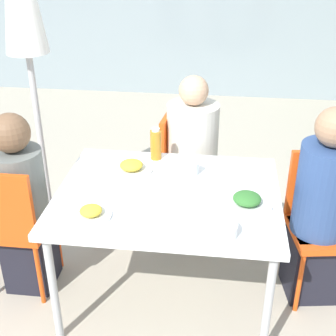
{
  "coord_description": "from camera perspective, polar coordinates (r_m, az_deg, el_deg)",
  "views": [
    {
      "loc": [
        0.27,
        -2.2,
        2.06
      ],
      "look_at": [
        0.0,
        0.0,
        0.88
      ],
      "focal_mm": 50.0,
      "sensor_mm": 36.0,
      "label": 1
    }
  ],
  "objects": [
    {
      "name": "chair_right",
      "position": [
        2.94,
        18.37,
        -5.23
      ],
      "size": [
        0.46,
        0.46,
        0.88
      ],
      "rotation": [
        0.0,
        0.0,
        -2.99
      ],
      "color": "#E54C14",
      "rests_on": "ground"
    },
    {
      "name": "dining_table",
      "position": [
        2.62,
        0.0,
        -4.01
      ],
      "size": [
        1.23,
        0.97,
        0.73
      ],
      "color": "white",
      "rests_on": "ground"
    },
    {
      "name": "plate_1",
      "position": [
        2.79,
        -4.48,
        0.08
      ],
      "size": [
        0.25,
        0.25,
        0.07
      ],
      "color": "white",
      "rests_on": "dining_table"
    },
    {
      "name": "ground_plane",
      "position": [
        3.03,
        0.0,
        -14.93
      ],
      "size": [
        24.0,
        24.0,
        0.0
      ],
      "primitive_type": "plane",
      "color": "#B2A893"
    },
    {
      "name": "person_left",
      "position": [
        2.9,
        -17.29,
        -4.74
      ],
      "size": [
        0.3,
        0.3,
        1.15
      ],
      "rotation": [
        0.0,
        0.0,
        0.01
      ],
      "color": "black",
      "rests_on": "ground"
    },
    {
      "name": "chair_left",
      "position": [
        2.87,
        -18.71,
        -6.09
      ],
      "size": [
        0.4,
        0.4,
        0.88
      ],
      "rotation": [
        0.0,
        0.0,
        0.01
      ],
      "color": "#E54C14",
      "rests_on": "ground"
    },
    {
      "name": "person_far",
      "position": [
        3.31,
        2.92,
        0.75
      ],
      "size": [
        0.36,
        0.36,
        1.18
      ],
      "rotation": [
        0.0,
        0.0,
        -1.68
      ],
      "color": "black",
      "rests_on": "ground"
    },
    {
      "name": "plate_2",
      "position": [
        2.4,
        -9.36,
        -5.44
      ],
      "size": [
        0.21,
        0.21,
        0.06
      ],
      "color": "white",
      "rests_on": "dining_table"
    },
    {
      "name": "bottle",
      "position": [
        2.91,
        -1.49,
        2.92
      ],
      "size": [
        0.07,
        0.07,
        0.21
      ],
      "color": "#B7751E",
      "rests_on": "dining_table"
    },
    {
      "name": "person_right",
      "position": [
        2.83,
        18.09,
        -5.11
      ],
      "size": [
        0.33,
        0.33,
        1.22
      ],
      "rotation": [
        0.0,
        0.0,
        -2.99
      ],
      "color": "black",
      "rests_on": "ground"
    },
    {
      "name": "drinking_cup",
      "position": [
        2.75,
        2.96,
        0.02
      ],
      "size": [
        0.08,
        0.08,
        0.08
      ],
      "color": "silver",
      "rests_on": "dining_table"
    },
    {
      "name": "salad_bowl",
      "position": [
        2.25,
        6.17,
        -7.39
      ],
      "size": [
        0.18,
        0.18,
        0.06
      ],
      "color": "white",
      "rests_on": "dining_table"
    },
    {
      "name": "plate_0",
      "position": [
        2.49,
        9.59,
        -4.01
      ],
      "size": [
        0.27,
        0.27,
        0.07
      ],
      "color": "white",
      "rests_on": "dining_table"
    },
    {
      "name": "chair_far",
      "position": [
        3.38,
        1.73,
        0.84
      ],
      "size": [
        0.44,
        0.44,
        0.88
      ],
      "rotation": [
        0.0,
        0.0,
        -1.68
      ],
      "color": "#E54C14",
      "rests_on": "ground"
    }
  ]
}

